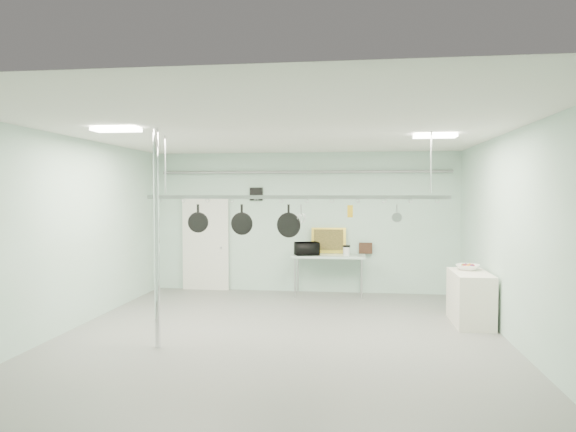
# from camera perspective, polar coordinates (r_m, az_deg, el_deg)

# --- Properties ---
(floor) EXTENTS (8.00, 8.00, 0.00)m
(floor) POSITION_cam_1_polar(r_m,az_deg,el_deg) (8.12, -1.05, -13.62)
(floor) COLOR gray
(floor) RESTS_ON ground
(ceiling) EXTENTS (7.00, 8.00, 0.02)m
(ceiling) POSITION_cam_1_polar(r_m,az_deg,el_deg) (7.86, -1.07, 9.34)
(ceiling) COLOR silver
(ceiling) RESTS_ON back_wall
(back_wall) EXTENTS (7.00, 0.02, 3.20)m
(back_wall) POSITION_cam_1_polar(r_m,az_deg,el_deg) (11.78, 1.73, -0.70)
(back_wall) COLOR silver
(back_wall) RESTS_ON floor
(right_wall) EXTENTS (0.02, 8.00, 3.20)m
(right_wall) POSITION_cam_1_polar(r_m,az_deg,el_deg) (8.10, 24.19, -2.35)
(right_wall) COLOR silver
(right_wall) RESTS_ON floor
(door) EXTENTS (1.10, 0.10, 2.20)m
(door) POSITION_cam_1_polar(r_m,az_deg,el_deg) (12.21, -9.11, -3.21)
(door) COLOR silver
(door) RESTS_ON floor
(wall_vent) EXTENTS (0.30, 0.04, 0.30)m
(wall_vent) POSITION_cam_1_polar(r_m,az_deg,el_deg) (11.90, -3.55, 2.46)
(wall_vent) COLOR black
(wall_vent) RESTS_ON back_wall
(conduit_pipe) EXTENTS (6.60, 0.07, 0.07)m
(conduit_pipe) POSITION_cam_1_polar(r_m,az_deg,el_deg) (11.69, 1.70, 4.91)
(conduit_pipe) COLOR gray
(conduit_pipe) RESTS_ON back_wall
(chrome_pole) EXTENTS (0.08, 0.08, 3.20)m
(chrome_pole) POSITION_cam_1_polar(r_m,az_deg,el_deg) (7.69, -14.37, -2.46)
(chrome_pole) COLOR silver
(chrome_pole) RESTS_ON floor
(prep_table) EXTENTS (1.60, 0.70, 0.91)m
(prep_table) POSITION_cam_1_polar(r_m,az_deg,el_deg) (11.42, 4.55, -4.68)
(prep_table) COLOR silver
(prep_table) RESTS_ON floor
(side_cabinet) EXTENTS (0.60, 1.20, 0.90)m
(side_cabinet) POSITION_cam_1_polar(r_m,az_deg,el_deg) (9.52, 19.60, -8.58)
(side_cabinet) COLOR white
(side_cabinet) RESTS_ON floor
(pot_rack) EXTENTS (4.80, 0.06, 1.00)m
(pot_rack) POSITION_cam_1_polar(r_m,az_deg,el_deg) (8.08, 0.65, 2.32)
(pot_rack) COLOR #B7B7BC
(pot_rack) RESTS_ON ceiling
(light_panel_left) EXTENTS (0.65, 0.30, 0.05)m
(light_panel_left) POSITION_cam_1_polar(r_m,az_deg,el_deg) (7.73, -18.54, 9.10)
(light_panel_left) COLOR white
(light_panel_left) RESTS_ON ceiling
(light_panel_right) EXTENTS (0.65, 0.30, 0.05)m
(light_panel_right) POSITION_cam_1_polar(r_m,az_deg,el_deg) (8.47, 16.02, 8.54)
(light_panel_right) COLOR white
(light_panel_right) RESTS_ON ceiling
(microwave) EXTENTS (0.60, 0.49, 0.28)m
(microwave) POSITION_cam_1_polar(r_m,az_deg,el_deg) (11.30, 2.11, -3.65)
(microwave) COLOR black
(microwave) RESTS_ON prep_table
(coffee_canister) EXTENTS (0.19, 0.19, 0.19)m
(coffee_canister) POSITION_cam_1_polar(r_m,az_deg,el_deg) (11.28, 6.52, -3.92)
(coffee_canister) COLOR silver
(coffee_canister) RESTS_ON prep_table
(painting_large) EXTENTS (0.79, 0.18, 0.58)m
(painting_large) POSITION_cam_1_polar(r_m,az_deg,el_deg) (11.68, 4.54, -2.73)
(painting_large) COLOR gold
(painting_large) RESTS_ON prep_table
(painting_small) EXTENTS (0.30, 0.09, 0.25)m
(painting_small) POSITION_cam_1_polar(r_m,az_deg,el_deg) (11.69, 8.61, -3.56)
(painting_small) COLOR #331C11
(painting_small) RESTS_ON prep_table
(fruit_bowl) EXTENTS (0.52, 0.52, 0.10)m
(fruit_bowl) POSITION_cam_1_polar(r_m,az_deg,el_deg) (9.68, 19.35, -5.40)
(fruit_bowl) COLOR white
(fruit_bowl) RESTS_ON side_cabinet
(skillet_left) EXTENTS (0.33, 0.09, 0.44)m
(skillet_left) POSITION_cam_1_polar(r_m,az_deg,el_deg) (8.41, -9.97, -0.21)
(skillet_left) COLOR black
(skillet_left) RESTS_ON pot_rack
(skillet_mid) EXTENTS (0.36, 0.10, 0.49)m
(skillet_mid) POSITION_cam_1_polar(r_m,az_deg,el_deg) (8.22, -5.16, -0.41)
(skillet_mid) COLOR black
(skillet_mid) RESTS_ON pot_rack
(skillet_right) EXTENTS (0.40, 0.15, 0.53)m
(skillet_right) POSITION_cam_1_polar(r_m,az_deg,el_deg) (8.10, 0.06, -0.57)
(skillet_right) COLOR black
(skillet_right) RESTS_ON pot_rack
(whisk) EXTENTS (0.20, 0.20, 0.31)m
(whisk) POSITION_cam_1_polar(r_m,az_deg,el_deg) (8.07, 1.48, 0.19)
(whisk) COLOR #A4A3A8
(whisk) RESTS_ON pot_rack
(grater) EXTENTS (0.09, 0.02, 0.21)m
(grater) POSITION_cam_1_polar(r_m,az_deg,el_deg) (8.03, 6.91, 0.52)
(grater) COLOR gold
(grater) RESTS_ON pot_rack
(saucepan) EXTENTS (0.18, 0.15, 0.28)m
(saucepan) POSITION_cam_1_polar(r_m,az_deg,el_deg) (8.06, 12.00, 0.23)
(saucepan) COLOR #ABABAF
(saucepan) RESTS_ON pot_rack
(fruit_cluster) EXTENTS (0.24, 0.24, 0.09)m
(fruit_cluster) POSITION_cam_1_polar(r_m,az_deg,el_deg) (9.67, 19.35, -5.16)
(fruit_cluster) COLOR maroon
(fruit_cluster) RESTS_ON fruit_bowl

